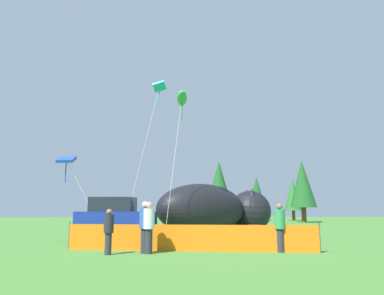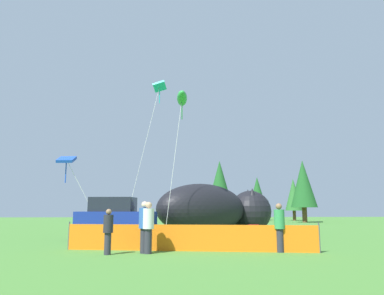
% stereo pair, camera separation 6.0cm
% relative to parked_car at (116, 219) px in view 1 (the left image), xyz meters
% --- Properties ---
extents(ground_plane, '(120.00, 120.00, 0.00)m').
position_rel_parked_car_xyz_m(ground_plane, '(3.62, -2.87, -1.07)').
color(ground_plane, '#477F33').
extents(parked_car, '(4.25, 2.37, 2.23)m').
position_rel_parked_car_xyz_m(parked_car, '(0.00, 0.00, 0.00)').
color(parked_car, navy).
rests_on(parked_car, ground).
extents(folding_chair, '(0.54, 0.54, 0.92)m').
position_rel_parked_car_xyz_m(folding_chair, '(6.71, -3.02, -0.53)').
color(folding_chair, maroon).
rests_on(folding_chair, ground).
extents(inflatable_cat, '(8.73, 6.74, 3.23)m').
position_rel_parked_car_xyz_m(inflatable_cat, '(5.81, 4.40, 0.42)').
color(inflatable_cat, black).
rests_on(inflatable_cat, ground).
extents(safety_fence, '(9.72, 1.88, 1.11)m').
position_rel_parked_car_xyz_m(safety_fence, '(3.57, -5.41, -0.57)').
color(safety_fence, orange).
rests_on(safety_fence, ground).
extents(spectator_in_green_shirt, '(0.41, 0.41, 1.88)m').
position_rel_parked_car_xyz_m(spectator_in_green_shirt, '(2.02, -6.15, -0.05)').
color(spectator_in_green_shirt, '#2D2D38').
rests_on(spectator_in_green_shirt, ground).
extents(spectator_in_black_shirt, '(0.41, 0.41, 1.90)m').
position_rel_parked_car_xyz_m(spectator_in_black_shirt, '(1.86, -6.00, -0.04)').
color(spectator_in_black_shirt, '#2D2D38').
rests_on(spectator_in_black_shirt, ground).
extents(spectator_in_yellow_shirt, '(0.40, 0.40, 1.83)m').
position_rel_parked_car_xyz_m(spectator_in_yellow_shirt, '(6.99, -6.03, -0.07)').
color(spectator_in_yellow_shirt, '#2D2D38').
rests_on(spectator_in_yellow_shirt, ground).
extents(spectator_in_red_shirt, '(0.35, 0.35, 1.62)m').
position_rel_parked_car_xyz_m(spectator_in_red_shirt, '(0.59, -6.36, -0.19)').
color(spectator_in_red_shirt, '#2D2D38').
rests_on(spectator_in_red_shirt, ground).
extents(kite_blue_box, '(2.87, 0.95, 4.61)m').
position_rel_parked_car_xyz_m(kite_blue_box, '(-2.93, 0.85, 3.21)').
color(kite_blue_box, silver).
rests_on(kite_blue_box, ground).
extents(kite_green_fish, '(1.36, 2.21, 8.64)m').
position_rel_parked_car_xyz_m(kite_green_fish, '(3.53, 1.39, 7.10)').
color(kite_green_fish, silver).
rests_on(kite_green_fish, ground).
extents(kite_teal_diamond, '(2.81, 1.90, 11.06)m').
position_rel_parked_car_xyz_m(kite_teal_diamond, '(2.00, 6.63, 9.35)').
color(kite_teal_diamond, silver).
rests_on(kite_teal_diamond, ground).
extents(horizon_tree_east, '(3.21, 3.21, 7.67)m').
position_rel_parked_car_xyz_m(horizon_tree_east, '(19.58, 25.24, 3.64)').
color(horizon_tree_east, brown).
rests_on(horizon_tree_east, ground).
extents(horizon_tree_west, '(3.72, 3.72, 8.88)m').
position_rel_parked_car_xyz_m(horizon_tree_west, '(10.59, 35.72, 4.38)').
color(horizon_tree_west, brown).
rests_on(horizon_tree_west, ground).
extents(horizon_tree_mid, '(2.63, 2.63, 6.29)m').
position_rel_parked_car_xyz_m(horizon_tree_mid, '(15.82, 33.71, 2.78)').
color(horizon_tree_mid, brown).
rests_on(horizon_tree_mid, ground).
extents(horizon_tree_northeast, '(2.48, 2.48, 5.93)m').
position_rel_parked_car_xyz_m(horizon_tree_northeast, '(20.86, 32.74, 2.56)').
color(horizon_tree_northeast, brown).
rests_on(horizon_tree_northeast, ground).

